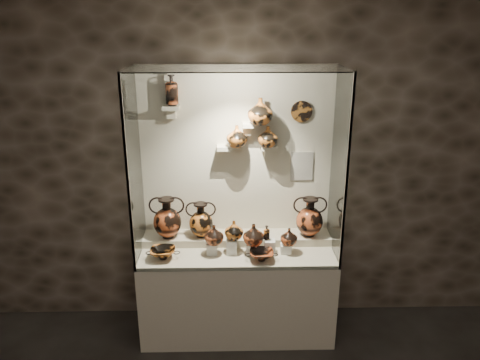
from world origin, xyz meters
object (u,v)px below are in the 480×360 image
kylix_left (163,253)px  ovoid_vase_c (268,136)px  jug_e (289,237)px  lekythos_small (267,232)px  amphora_left (167,218)px  ovoid_vase_b (260,111)px  ovoid_vase_a (237,136)px  jug_b (234,230)px  kylix_right (262,255)px  amphora_right (310,217)px  lekythos_tall (172,88)px  amphora_mid (201,220)px  jug_a (214,235)px  jug_c (254,234)px

kylix_left → ovoid_vase_c: bearing=5.3°
jug_e → lekythos_small: lekythos_small is taller
lekythos_small → amphora_left: bearing=146.7°
amphora_left → ovoid_vase_b: bearing=26.3°
ovoid_vase_a → jug_b: bearing=-115.7°
jug_e → kylix_right: (-0.24, -0.12, -0.10)m
amphora_right → lekythos_tall: size_ratio=1.25×
ovoid_vase_a → ovoid_vase_b: ovoid_vase_b is taller
amphora_mid → jug_e: bearing=-11.9°
jug_a → jug_e: size_ratio=1.13×
jug_a → ovoid_vase_b: (0.40, 0.25, 1.01)m
lekythos_tall → ovoid_vase_b: (0.73, -0.05, -0.18)m
lekythos_tall → jug_e: bearing=8.2°
amphora_right → lekythos_small: 0.44m
kylix_right → ovoid_vase_b: (-0.00, 0.36, 1.15)m
amphora_left → jug_e: 1.08m
ovoid_vase_a → ovoid_vase_c: (0.26, 0.00, -0.00)m
amphora_mid → ovoid_vase_c: ovoid_vase_c is taller
amphora_left → amphora_mid: bearing=24.6°
amphora_mid → ovoid_vase_c: bearing=8.5°
lekythos_small → lekythos_tall: lekythos_tall is taller
amphora_mid → lekythos_tall: bearing=161.4°
amphora_left → kylix_left: amphora_left is taller
jug_b → kylix_right: (0.23, -0.14, -0.16)m
lekythos_small → lekythos_tall: bearing=139.4°
amphora_left → ovoid_vase_b: 1.25m
lekythos_small → kylix_right: (-0.05, -0.14, -0.14)m
jug_a → ovoid_vase_b: bearing=28.4°
jug_a → lekythos_tall: 1.28m
jug_a → amphora_left: bearing=150.1°
amphora_right → ovoid_vase_b: bearing=173.5°
kylix_left → ovoid_vase_a: bearing=12.4°
jug_c → lekythos_tall: (-0.67, 0.30, 1.20)m
amphora_left → ovoid_vase_a: 0.96m
amphora_left → jug_b: amphora_left is taller
jug_e → ovoid_vase_a: size_ratio=0.82×
jug_c → lekythos_tall: lekythos_tall is taller
ovoid_vase_a → lekythos_tall: bearing=158.4°
amphora_right → lekythos_small: size_ratio=2.47×
jug_c → jug_e: 0.31m
amphora_right → kylix_left: size_ratio=1.31×
jug_c → ovoid_vase_b: bearing=91.5°
lekythos_small → ovoid_vase_a: ovoid_vase_a is taller
kylix_right → ovoid_vase_a: ovoid_vase_a is taller
kylix_left → ovoid_vase_c: ovoid_vase_c is taller
jug_a → ovoid_vase_c: 0.96m
lekythos_tall → ovoid_vase_c: (0.80, -0.03, -0.41)m
amphora_mid → kylix_left: size_ratio=1.17×
jug_a → ovoid_vase_c: size_ratio=0.98×
amphora_right → jug_a: (-0.85, -0.21, -0.06)m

